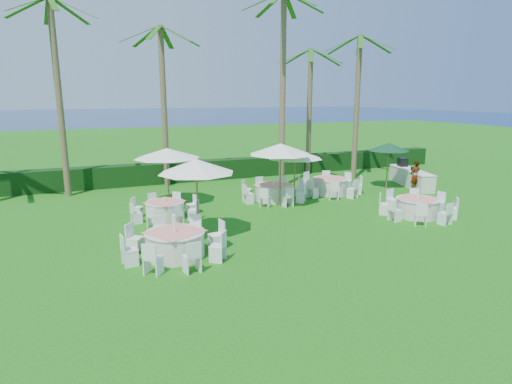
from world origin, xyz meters
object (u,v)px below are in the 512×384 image
Objects in this scene: umbrella_d at (295,154)px; umbrella_green at (389,147)px; banquet_table_d at (165,209)px; banquet_table_f at (330,185)px; banquet_table_a at (175,243)px; banquet_table_e at (274,192)px; umbrella_a at (196,166)px; umbrella_b at (281,149)px; buffet_table at (411,177)px; banquet_table_c at (417,207)px; staff_person at (415,176)px; umbrella_c at (167,153)px.

umbrella_d is 6.07m from umbrella_green.
banquet_table_f is at bearing 8.48° from banquet_table_d.
banquet_table_d is at bearing -174.30° from umbrella_green.
banquet_table_a is 14.61m from umbrella_green.
umbrella_d is (1.03, -0.24, 1.87)m from banquet_table_e.
banquet_table_d is 1.00× the size of umbrella_a.
umbrella_a reaches higher than banquet_table_d.
umbrella_b is 9.38m from buffet_table.
banquet_table_c is 5.21m from staff_person.
banquet_table_e is 8.82m from buffet_table.
banquet_table_c is 9.76m from umbrella_a.
umbrella_green reaches higher than banquet_table_a.
staff_person is at bearing -57.68° from umbrella_green.
banquet_table_a is at bearing -142.65° from umbrella_b.
umbrella_a is 13.35m from staff_person.
umbrella_c is (-9.47, 6.11, 2.07)m from banquet_table_c.
banquet_table_d is 0.69× the size of buffet_table.
buffet_table is at bearing 0.31° from umbrella_green.
banquet_table_d is 0.89× the size of banquet_table_f.
banquet_table_a is at bearing -156.19° from umbrella_green.
umbrella_green is at bearing 5.70° from banquet_table_d.
banquet_table_a is 11.26m from banquet_table_f.
umbrella_d is at bearing -13.01° from banquet_table_e.
umbrella_c is at bearing 155.11° from umbrella_b.
umbrella_c reaches higher than buffet_table.
umbrella_green is 2.13m from staff_person.
banquet_table_c is 6.50m from umbrella_b.
umbrella_d is at bearing -177.16° from buffet_table.
banquet_table_c is 0.76× the size of buffet_table.
banquet_table_c is 1.04× the size of umbrella_c.
umbrella_c is 13.98m from buffet_table.
banquet_table_f is (3.41, 0.22, 0.01)m from banquet_table_e.
banquet_table_c is 1.90× the size of staff_person.
umbrella_green reaches higher than banquet_table_c.
umbrella_b is (-4.68, 3.89, 2.28)m from banquet_table_c.
banquet_table_c is at bearing -39.71° from umbrella_b.
banquet_table_e is at bearing -179.03° from buffet_table.
umbrella_d reaches higher than buffet_table.
buffet_table is (1.73, 0.01, -1.83)m from umbrella_green.
banquet_table_a is at bearing -158.65° from buffet_table.
banquet_table_f is 1.94× the size of staff_person.
umbrella_c is (-4.79, 2.22, -0.22)m from umbrella_b.
umbrella_c is (-5.00, 1.06, 2.06)m from banquet_table_e.
staff_person reaches higher than banquet_table_a.
banquet_table_e is 7.34m from umbrella_green.
banquet_table_d is at bearing -9.84° from staff_person.
banquet_table_a reaches higher than banquet_table_d.
umbrella_a is 12.82m from umbrella_green.
umbrella_d is at bearing -176.44° from umbrella_green.
umbrella_b reaches higher than banquet_table_e.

